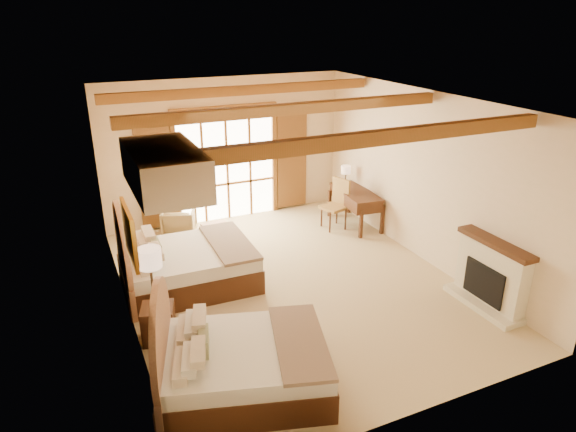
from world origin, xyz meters
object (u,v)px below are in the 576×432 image
bed_near (232,364)px  bed_far (179,264)px  armchair (179,222)px  nightstand (159,323)px  desk (355,207)px

bed_near → bed_far: size_ratio=1.11×
bed_near → armchair: size_ratio=3.65×
bed_far → bed_near: bearing=-88.9°
bed_near → nightstand: bed_near is taller
nightstand → bed_far: bearing=82.0°
nightstand → armchair: armchair is taller
bed_far → armchair: bearing=78.1°
bed_far → nightstand: size_ratio=4.15×
desk → bed_near: bearing=-130.1°
bed_near → desk: size_ratio=1.63×
bed_near → bed_far: (0.02, 2.92, 0.03)m
bed_near → nightstand: (-0.63, 1.50, -0.14)m
bed_far → nightstand: (-0.64, -1.42, -0.17)m
armchair → desk: desk is taller
bed_far → nightstand: 1.57m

